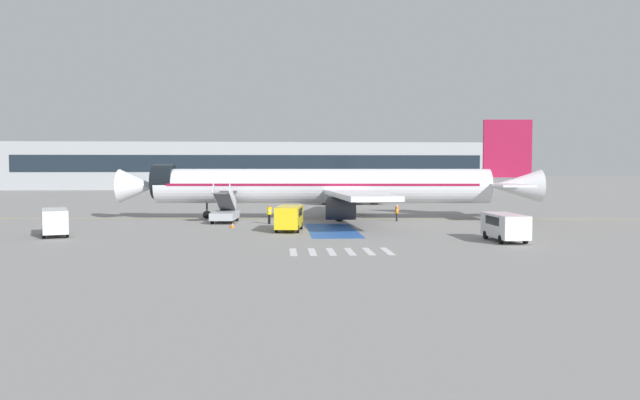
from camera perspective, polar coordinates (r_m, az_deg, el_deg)
name	(u,v)px	position (r m, az deg, el deg)	size (l,w,h in m)	color
ground_plane	(321,219)	(64.95, 0.10, -1.71)	(600.00, 600.00, 0.00)	gray
apron_leadline_yellow	(323,219)	(64.50, 0.23, -1.73)	(0.20, 78.25, 0.01)	gold
apron_stand_patch_blue	(332,230)	(52.89, 1.12, -2.79)	(4.08, 12.45, 0.01)	#2856A8
apron_walkway_bar_0	(293,252)	(39.49, -2.46, -4.77)	(0.44, 3.60, 0.01)	silver
apron_walkway_bar_1	(312,252)	(39.53, -0.71, -4.76)	(0.44, 3.60, 0.01)	silver
apron_walkway_bar_2	(331,252)	(39.61, 1.03, -4.75)	(0.44, 3.60, 0.01)	silver
apron_walkway_bar_3	(350,252)	(39.73, 2.76, -4.73)	(0.44, 3.60, 0.01)	silver
apron_walkway_bar_4	(369,251)	(39.88, 4.48, -4.70)	(0.44, 3.60, 0.01)	silver
apron_walkway_bar_5	(387,251)	(40.07, 6.18, -4.67)	(0.44, 3.60, 0.01)	silver
airliner	(329,186)	(64.31, 0.83, 1.26)	(43.59, 33.01, 10.21)	silver
boarding_stairs_forward	(225,213)	(60.91, -8.69, -1.14)	(2.55, 5.36, 3.83)	#ADB2BA
fuel_tanker	(351,192)	(89.33, 2.87, 0.70)	(10.14, 3.29, 3.43)	#38383D
service_van_0	(289,216)	(52.26, -2.84, -1.49)	(2.51, 5.00, 2.08)	yellow
service_van_1	(505,225)	(46.83, 16.57, -2.20)	(2.03, 4.90, 1.99)	silver
service_van_2	(55,220)	(52.69, -23.08, -1.69)	(3.43, 5.32, 2.09)	silver
ground_crew_0	(397,212)	(62.08, 7.04, -1.08)	(0.29, 0.46, 1.64)	#2D2D33
ground_crew_1	(269,213)	(58.83, -4.67, -1.16)	(0.46, 0.47, 1.85)	black
traffic_cone_0	(232,225)	(55.57, -8.02, -2.29)	(0.42, 0.42, 0.47)	orange
traffic_cone_1	(299,221)	(58.38, -1.95, -1.97)	(0.49, 0.49, 0.54)	orange
terminal_building	(251,166)	(153.59, -6.29, 3.12)	(114.69, 12.10, 11.28)	#9EA3A8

